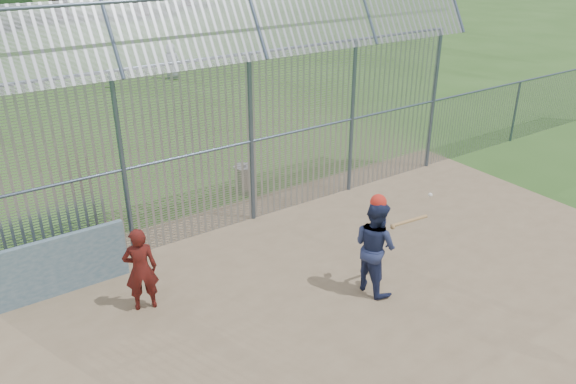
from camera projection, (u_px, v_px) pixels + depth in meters
ground at (345, 287)px, 11.06m from camera, size 120.00×120.00×0.00m
dirt_infield at (361, 299)px, 10.68m from camera, size 14.00×10.00×0.02m
dugout_wall at (61, 265)px, 10.64m from camera, size 2.50×0.12×1.20m
batter at (375, 246)px, 10.60m from camera, size 0.75×0.94×1.90m
onlooker at (141, 269)px, 10.11m from camera, size 0.69×0.54×1.65m
bg_kid_standing at (172, 61)px, 26.25m from camera, size 0.84×0.57×1.67m
bg_kid_seated at (112, 79)px, 24.95m from camera, size 0.50×0.33×0.79m
batting_gear at (384, 205)px, 10.28m from camera, size 1.60×0.37×0.72m
trash_can at (244, 179)px, 14.95m from camera, size 0.56×0.56×0.82m
backstop_fence at (317, 114)px, 13.56m from camera, size 20.09×0.81×5.30m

